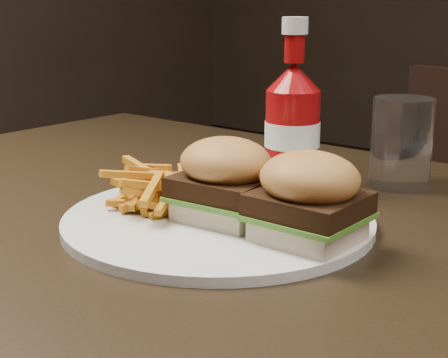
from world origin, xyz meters
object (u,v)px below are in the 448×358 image
Objects in this scene: dining_table at (218,228)px; ketchup_bottle at (292,144)px; plate at (218,220)px; tumbler at (401,145)px.

ketchup_bottle is at bearing 84.73° from dining_table.
ketchup_bottle is (0.01, 0.13, 0.08)m from dining_table.
plate is at bearing -48.86° from dining_table.
ketchup_bottle is at bearing 96.06° from plate.
dining_table is 0.27m from tumbler.
tumbler is at bearing 73.38° from plate.
ketchup_bottle reaches higher than tumbler.
plate is (0.03, -0.03, 0.03)m from dining_table.
ketchup_bottle reaches higher than dining_table.
dining_table is 9.76× the size of tumbler.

